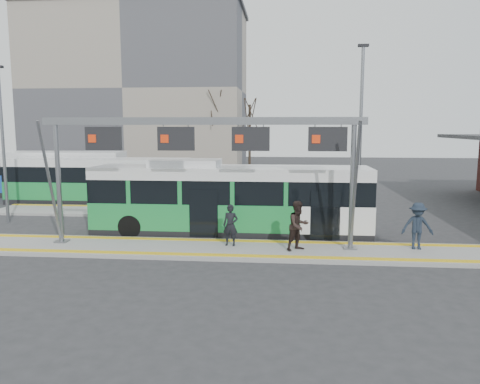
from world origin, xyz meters
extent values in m
plane|color=#2D2D30|center=(0.00, 0.00, 0.00)|extent=(120.00, 120.00, 0.00)
cube|color=gray|center=(0.00, 0.00, 0.07)|extent=(22.00, 3.00, 0.15)
cube|color=gray|center=(-4.00, 8.00, 0.07)|extent=(20.00, 3.00, 0.15)
cube|color=yellow|center=(0.00, 1.15, 0.16)|extent=(22.00, 0.35, 0.02)
cube|color=yellow|center=(0.00, -1.15, 0.16)|extent=(22.00, 0.35, 0.02)
cube|color=yellow|center=(-4.00, 9.15, 0.16)|extent=(20.00, 0.35, 0.02)
cylinder|color=slate|center=(-6.50, 0.30, 2.67)|extent=(0.20, 0.20, 5.05)
cube|color=slate|center=(-6.50, 0.30, 0.18)|extent=(0.50, 0.50, 0.06)
cylinder|color=slate|center=(-6.50, -0.40, 2.67)|extent=(0.12, 1.46, 4.90)
cylinder|color=slate|center=(5.50, 0.30, 2.67)|extent=(0.20, 0.20, 5.05)
cube|color=slate|center=(5.50, 0.30, 0.18)|extent=(0.50, 0.50, 0.06)
cylinder|color=slate|center=(5.50, -0.40, 2.67)|extent=(0.12, 1.46, 4.90)
cube|color=slate|center=(-0.50, 0.30, 5.20)|extent=(13.00, 0.25, 0.30)
cube|color=black|center=(-4.50, 0.30, 4.50)|extent=(1.50, 0.12, 0.95)
cube|color=red|center=(-4.95, 0.23, 4.50)|extent=(0.32, 0.02, 0.32)
cube|color=black|center=(-1.50, 0.30, 4.50)|extent=(1.50, 0.12, 0.95)
cube|color=red|center=(-1.95, 0.23, 4.50)|extent=(0.32, 0.02, 0.32)
cube|color=black|center=(1.50, 0.30, 4.50)|extent=(1.50, 0.12, 0.95)
cube|color=red|center=(1.05, 0.23, 4.50)|extent=(0.32, 0.02, 0.32)
cube|color=black|center=(4.50, 0.30, 4.50)|extent=(1.50, 0.12, 0.95)
cube|color=red|center=(4.05, 0.23, 4.50)|extent=(0.32, 0.02, 0.32)
cube|color=gray|center=(-14.00, 36.00, 9.00)|extent=(24.00, 12.00, 18.00)
cube|color=#3F3F42|center=(-14.00, 36.00, 18.20)|extent=(24.50, 12.50, 0.40)
cube|color=black|center=(0.39, 3.05, 0.18)|extent=(12.65, 2.69, 0.37)
cube|color=#1D873E|center=(0.39, 3.05, 0.98)|extent=(12.65, 2.69, 1.21)
cube|color=black|center=(0.39, 3.05, 2.11)|extent=(12.65, 2.61, 1.05)
cube|color=white|center=(0.39, 3.05, 2.90)|extent=(12.65, 2.69, 0.53)
cube|color=orange|center=(6.71, 3.05, 2.79)|extent=(0.05, 1.88, 0.30)
cube|color=white|center=(-1.71, 3.05, 3.32)|extent=(3.16, 1.88, 0.32)
cylinder|color=black|center=(-4.03, 1.86, 0.53)|extent=(1.05, 0.32, 1.05)
cylinder|color=black|center=(-4.03, 4.25, 0.53)|extent=(1.05, 0.32, 1.05)
cylinder|color=black|center=(4.19, 1.86, 0.53)|extent=(1.05, 0.32, 1.05)
cylinder|color=black|center=(4.19, 4.25, 0.53)|extent=(1.05, 0.32, 1.05)
cube|color=black|center=(-9.23, 11.11, 0.17)|extent=(11.79, 2.56, 0.34)
cube|color=#1D873E|center=(-9.23, 11.11, 0.91)|extent=(11.79, 2.56, 1.13)
cube|color=black|center=(-9.23, 11.11, 1.96)|extent=(11.79, 2.49, 0.98)
cube|color=white|center=(-9.23, 11.11, 2.70)|extent=(11.79, 2.56, 0.49)
cylinder|color=black|center=(-13.36, 10.03, 0.49)|extent=(0.98, 0.30, 0.98)
cylinder|color=black|center=(-13.35, 12.23, 0.49)|extent=(0.98, 0.30, 0.98)
cylinder|color=black|center=(-5.71, 9.99, 0.49)|extent=(0.98, 0.30, 0.98)
cylinder|color=black|center=(-5.69, 12.19, 0.49)|extent=(0.98, 0.30, 0.98)
cube|color=black|center=(-14.87, 13.97, 0.19)|extent=(12.42, 3.42, 0.37)
cube|color=#1D4AAE|center=(-14.87, 13.97, 0.99)|extent=(12.42, 3.42, 1.23)
cube|color=black|center=(-14.87, 13.97, 2.14)|extent=(12.42, 3.34, 1.07)
cube|color=white|center=(-14.87, 13.97, 2.94)|extent=(12.42, 3.42, 0.53)
cylinder|color=black|center=(-11.12, 12.97, 0.53)|extent=(1.08, 0.38, 1.07)
cylinder|color=black|center=(-11.26, 15.39, 0.53)|extent=(1.08, 0.38, 1.07)
imported|color=black|center=(0.68, 0.36, 1.00)|extent=(0.67, 0.48, 1.69)
imported|color=black|center=(3.42, -0.10, 1.13)|extent=(1.21, 1.17, 1.96)
imported|color=#1D2734|center=(8.12, 0.49, 1.08)|extent=(1.25, 0.77, 1.87)
cylinder|color=#382B21|center=(-4.33, 30.29, 3.98)|extent=(0.28, 0.28, 7.95)
cylinder|color=#382B21|center=(-0.93, 33.33, 3.69)|extent=(0.28, 0.28, 7.38)
cylinder|color=#382B21|center=(-23.37, 31.32, 3.39)|extent=(0.28, 0.28, 6.79)
cylinder|color=slate|center=(-11.51, 4.59, 3.98)|extent=(0.16, 0.16, 7.95)
cylinder|color=slate|center=(6.49, 5.03, 4.39)|extent=(0.16, 0.16, 8.78)
cube|color=black|center=(6.49, 5.03, 8.78)|extent=(0.50, 0.25, 0.12)
camera|label=1|loc=(2.80, -18.20, 4.97)|focal=35.00mm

